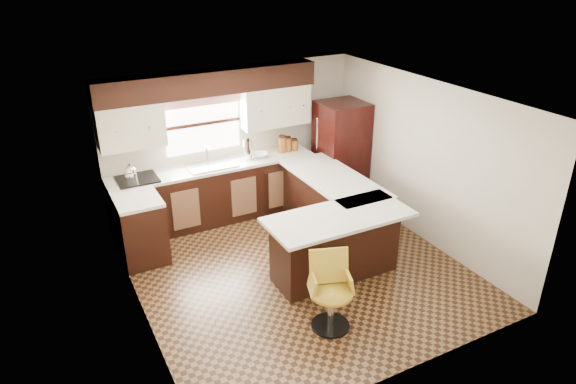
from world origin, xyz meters
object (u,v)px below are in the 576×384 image
peninsula_long (330,208)px  bar_chair (332,294)px  refrigerator (341,153)px  peninsula_return (335,246)px

peninsula_long → bar_chair: size_ratio=2.11×
peninsula_long → refrigerator: refrigerator is taller
peninsula_long → refrigerator: bearing=50.2°
bar_chair → peninsula_return: bearing=74.7°
peninsula_return → bar_chair: (-0.62, -0.89, 0.01)m
peninsula_return → bar_chair: bar_chair is taller
refrigerator → peninsula_long: bearing=-129.8°
peninsula_return → bar_chair: 1.08m
refrigerator → bar_chair: size_ratio=1.89×
peninsula_long → refrigerator: 1.33m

